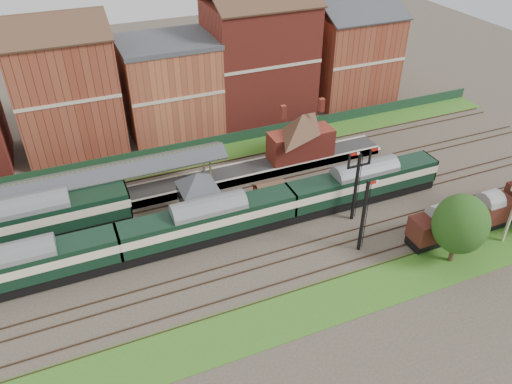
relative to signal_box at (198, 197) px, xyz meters
name	(u,v)px	position (x,y,z in m)	size (l,w,h in m)	color
ground	(238,232)	(3.00, -3.25, -3.19)	(160.00, 160.00, 0.00)	#473D33
grass_back	(193,159)	(3.00, 12.75, -3.16)	(90.00, 4.50, 0.06)	#2D6619
grass_front	(289,315)	(3.00, -15.25, -3.16)	(90.00, 5.00, 0.06)	#2D6619
fence	(188,147)	(3.00, 14.75, -2.44)	(90.00, 0.12, 1.50)	#193823
platform	(166,190)	(-2.00, 6.50, -2.69)	(55.00, 3.40, 1.00)	#2D2D2D
signal_box	(198,197)	(0.00, 0.00, 0.00)	(5.40, 5.40, 6.00)	#586E4E
brick_hut	(270,195)	(8.00, 0.00, -2.00)	(3.20, 2.64, 2.94)	brown
station_building	(301,135)	(15.00, 6.50, 0.76)	(8.10, 8.10, 5.90)	maroon
canopy	(106,170)	(-8.00, 6.50, 1.39)	(26.00, 3.89, 4.08)	#44492D
semaphore_bracket	(357,182)	(15.04, -5.75, 1.44)	(3.60, 0.25, 8.18)	black
semaphore_siding	(364,215)	(13.02, -10.25, 0.96)	(1.23, 0.25, 8.00)	black
town_backdrop	(168,82)	(2.82, 21.75, 3.81)	(69.00, 10.00, 16.00)	maroon
dmu_train	(209,221)	(0.08, -3.25, -0.81)	(53.00, 2.79, 4.07)	black
platform_railcar	(31,221)	(-16.07, 3.25, -0.63)	(19.07, 3.00, 4.39)	black
goods_van_a	(438,227)	(20.53, -12.25, -1.23)	(5.66, 2.45, 3.44)	black
goods_van_b	(486,212)	(26.71, -12.25, -1.25)	(5.58, 2.42, 3.39)	black
tree_far	(461,224)	(20.18, -15.04, 1.24)	(5.02, 5.02, 7.33)	#382619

